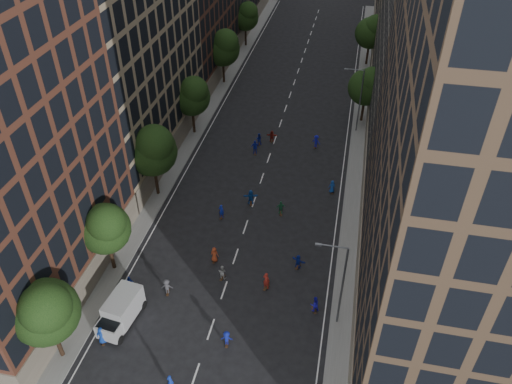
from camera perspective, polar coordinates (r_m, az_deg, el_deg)
ground at (r=67.40m, az=2.10°, el=5.77°), size 240.00×240.00×0.00m
sidewalk_left at (r=76.19m, az=-5.92°, el=9.73°), size 4.00×105.00×0.15m
sidewalk_right at (r=73.20m, az=12.54°, el=7.72°), size 4.00×105.00×0.15m
bldg_left_b at (r=61.55m, az=-17.10°, el=18.55°), size 14.00×26.00×34.00m
bldg_right_a at (r=37.32m, az=25.37°, el=5.41°), size 14.00×30.00×36.00m
bldg_right_b at (r=64.07m, az=21.04°, el=18.00°), size 14.00×28.00×33.00m
tree_left_0 at (r=41.40m, az=-22.92°, el=-12.41°), size 5.20×5.20×8.83m
tree_left_1 at (r=47.35m, az=-16.86°, el=-3.86°), size 4.80×4.80×8.21m
tree_left_2 at (r=55.30m, az=-11.74°, el=4.83°), size 5.60×5.60×9.45m
tree_left_3 at (r=66.85m, az=-7.31°, el=10.93°), size 5.00×5.00×8.58m
tree_left_4 at (r=80.64m, az=-3.74°, el=16.21°), size 5.40×5.40×9.08m
tree_left_5 at (r=95.37m, az=-1.13°, el=19.50°), size 4.80×4.80×8.33m
tree_right_a at (r=70.95m, az=12.66°, el=11.80°), size 5.00×5.00×8.39m
tree_right_b at (r=89.33m, az=13.12°, el=17.46°), size 5.20×5.20×8.83m
streetlamp_near at (r=41.77m, az=9.59°, el=-10.08°), size 2.64×0.22×9.06m
streetlamp_far at (r=68.56m, az=11.67°, el=10.55°), size 2.64×0.22×9.06m
cargo_van at (r=45.69m, az=-15.21°, el=-12.98°), size 2.85×5.09×2.58m
skater_0 at (r=45.10m, az=-17.22°, el=-15.41°), size 1.00×0.82×1.76m
skater_1 at (r=41.48m, az=-9.76°, el=-20.66°), size 0.66×0.50×1.62m
skater_2 at (r=45.58m, az=6.71°, el=-12.65°), size 1.00×0.91×1.68m
skater_3 at (r=43.29m, az=-3.37°, el=-16.37°), size 1.04×0.69×1.50m
skater_4 at (r=48.32m, az=-14.19°, el=-10.12°), size 0.98×0.45×1.63m
skater_5 at (r=49.03m, az=4.83°, el=-7.96°), size 1.48×0.96×1.53m
skater_6 at (r=49.57m, az=-4.77°, el=-7.17°), size 0.90×0.65×1.70m
skater_7 at (r=46.92m, az=1.19°, el=-10.13°), size 0.83×0.70×1.93m
skater_8 at (r=47.99m, az=-3.88°, el=-9.16°), size 0.87×0.74×1.55m
skater_9 at (r=47.33m, az=-10.14°, el=-10.63°), size 1.16×0.81×1.64m
skater_10 at (r=54.78m, az=2.86°, el=-1.85°), size 1.07×0.71×1.69m
skater_11 at (r=56.07m, az=-0.60°, el=-0.63°), size 1.76×0.96×1.81m
skater_12 at (r=58.46m, az=8.68°, el=0.58°), size 0.89×0.72×1.59m
skater_13 at (r=54.37m, az=-3.97°, el=-2.24°), size 0.69×0.51×1.72m
skater_14 at (r=66.29m, az=0.33°, el=6.04°), size 0.86×0.70×1.65m
skater_15 at (r=66.18m, az=6.90°, el=5.74°), size 1.30×1.05×1.76m
skater_16 at (r=64.34m, az=-0.09°, el=5.10°), size 1.21×0.72×1.93m
skater_17 at (r=67.01m, az=1.83°, el=6.37°), size 1.49×0.56×1.58m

